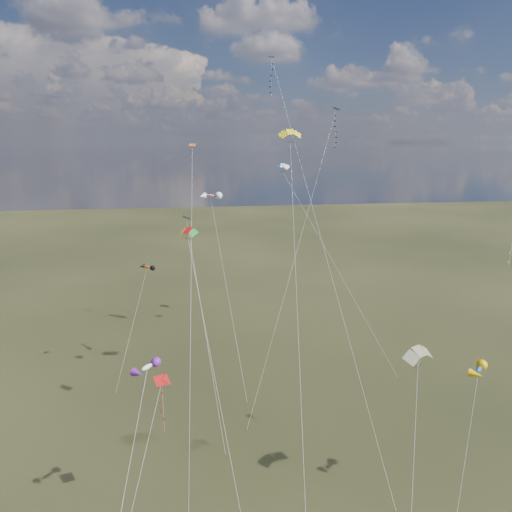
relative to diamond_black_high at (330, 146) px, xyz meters
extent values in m
cube|color=black|center=(1.06, 1.32, 4.98)|extent=(1.24, 1.23, 0.38)
cylinder|color=silver|center=(-6.46, -8.09, -13.14)|extent=(15.06, 18.85, 36.24)
cube|color=#332316|center=(-13.97, -17.50, -31.19)|extent=(0.10, 0.10, 0.12)
cube|color=#081A43|center=(-7.84, 2.94, 11.69)|extent=(0.86, 0.82, 0.30)
cylinder|color=silver|center=(-5.10, -14.10, -9.78)|extent=(5.51, 34.09, 42.96)
cube|color=#332316|center=(-2.36, -31.13, -31.19)|extent=(0.10, 0.10, 0.12)
cube|color=black|center=(-19.92, -7.42, -8.38)|extent=(0.95, 1.01, 0.38)
cylinder|color=silver|center=(-18.29, -14.43, -19.82)|extent=(3.29, 14.06, 22.89)
cube|color=#332316|center=(-16.66, -21.45, -31.19)|extent=(0.10, 0.10, 0.12)
cube|color=#B21312|center=(-22.12, -29.29, -17.78)|extent=(1.38, 1.34, 0.45)
cylinder|color=silver|center=(-24.11, -33.36, -24.52)|extent=(4.02, 8.16, 13.49)
cube|color=#EB571B|center=(-18.95, -9.41, 0.15)|extent=(0.88, 0.85, 0.31)
cylinder|color=silver|center=(-19.73, -20.55, -15.55)|extent=(1.59, 22.29, 31.42)
cylinder|color=silver|center=(-9.99, -24.16, -14.86)|extent=(3.49, 24.76, 32.81)
cylinder|color=silver|center=(1.87, 0.94, -17.20)|extent=(12.71, 19.98, 28.12)
cube|color=#332316|center=(8.21, -9.03, -31.19)|extent=(0.10, 0.10, 0.12)
cylinder|color=silver|center=(-3.07, -34.45, -23.79)|extent=(4.00, 8.61, 14.94)
cylinder|color=silver|center=(-17.79, -24.39, -19.76)|extent=(3.96, 16.11, 23.01)
ellipsoid|color=#E45D09|center=(-25.70, 0.41, -16.46)|extent=(2.48, 2.54, 0.86)
cylinder|color=silver|center=(-27.80, -3.52, -23.85)|extent=(4.24, 7.89, 14.81)
cube|color=#332316|center=(-29.91, -7.45, -31.19)|extent=(0.10, 0.10, 0.12)
ellipsoid|color=white|center=(-23.17, -29.39, -16.51)|extent=(1.99, 2.14, 0.79)
cylinder|color=silver|center=(-24.81, -35.35, -23.88)|extent=(3.30, 11.94, 14.76)
ellipsoid|color=#EF3A16|center=(-16.25, 8.77, -7.63)|extent=(3.34, 2.64, 1.30)
cylinder|color=silver|center=(-14.73, -1.66, -19.44)|extent=(3.08, 20.86, 23.64)
cube|color=#332316|center=(-13.20, -12.08, -31.19)|extent=(0.10, 0.10, 0.12)
ellipsoid|color=#1A53AF|center=(3.59, -31.41, -17.69)|extent=(2.08, 2.02, 1.00)
cylinder|color=silver|center=(1.23, -34.33, -24.47)|extent=(4.75, 5.88, 13.58)
camera|label=1|loc=(-19.41, -62.48, 0.38)|focal=32.00mm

